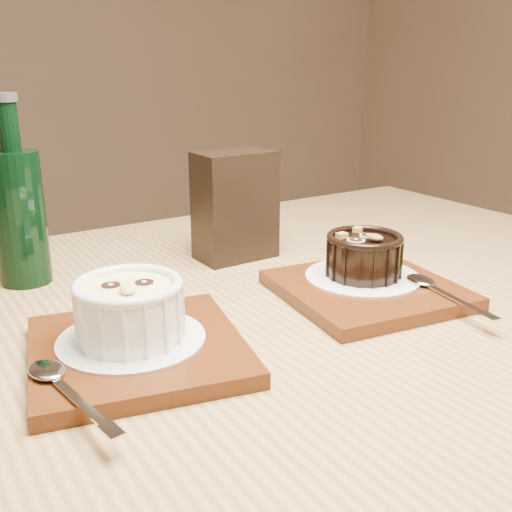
{
  "coord_description": "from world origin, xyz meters",
  "views": [
    {
      "loc": [
        -0.19,
        -0.27,
        1.0
      ],
      "look_at": [
        0.08,
        0.22,
        0.81
      ],
      "focal_mm": 42.0,
      "sensor_mm": 36.0,
      "label": 1
    }
  ],
  "objects": [
    {
      "name": "tray_right",
      "position": [
        0.21,
        0.21,
        0.76
      ],
      "size": [
        0.19,
        0.19,
        0.01
      ],
      "primitive_type": "cube",
      "rotation": [
        0.0,
        0.0,
        -0.06
      ],
      "color": "#55270E",
      "rests_on": "table"
    },
    {
      "name": "doily_right",
      "position": [
        0.22,
        0.23,
        0.77
      ],
      "size": [
        0.13,
        0.13,
        0.0
      ],
      "primitive_type": "cylinder",
      "color": "silver",
      "rests_on": "tray_right"
    },
    {
      "name": "spoon_left",
      "position": [
        -0.13,
        0.14,
        0.77
      ],
      "size": [
        0.05,
        0.14,
        0.01
      ],
      "primitive_type": null,
      "rotation": [
        0.0,
        0.0,
        0.22
      ],
      "color": "silver",
      "rests_on": "tray_left"
    },
    {
      "name": "green_bottle",
      "position": [
        -0.11,
        0.44,
        0.83
      ],
      "size": [
        0.06,
        0.06,
        0.22
      ],
      "color": "black",
      "rests_on": "table"
    },
    {
      "name": "tray_left",
      "position": [
        -0.06,
        0.19,
        0.76
      ],
      "size": [
        0.2,
        0.2,
        0.01
      ],
      "primitive_type": "cube",
      "rotation": [
        0.0,
        0.0,
        -0.15
      ],
      "color": "#55270E",
      "rests_on": "table"
    },
    {
      "name": "spoon_right",
      "position": [
        0.26,
        0.15,
        0.77
      ],
      "size": [
        0.04,
        0.14,
        0.01
      ],
      "primitive_type": null,
      "rotation": [
        0.0,
        0.0,
        -0.1
      ],
      "color": "silver",
      "rests_on": "tray_right"
    },
    {
      "name": "condiment_stand",
      "position": [
        0.15,
        0.4,
        0.82
      ],
      "size": [
        0.11,
        0.07,
        0.14
      ],
      "primitive_type": "cube",
      "rotation": [
        0.0,
        0.0,
        0.1
      ],
      "color": "black",
      "rests_on": "table"
    },
    {
      "name": "ramekin_white",
      "position": [
        -0.06,
        0.2,
        0.8
      ],
      "size": [
        0.09,
        0.09,
        0.06
      ],
      "rotation": [
        0.0,
        0.0,
        -0.26
      ],
      "color": "white",
      "rests_on": "doily_left"
    },
    {
      "name": "doily_left",
      "position": [
        -0.06,
        0.2,
        0.77
      ],
      "size": [
        0.13,
        0.13,
        0.0
      ],
      "primitive_type": "cylinder",
      "color": "silver",
      "rests_on": "tray_left"
    },
    {
      "name": "ramekin_dark",
      "position": [
        0.22,
        0.23,
        0.79
      ],
      "size": [
        0.09,
        0.09,
        0.05
      ],
      "rotation": [
        0.0,
        0.0,
        0.35
      ],
      "color": "black",
      "rests_on": "doily_right"
    },
    {
      "name": "table",
      "position": [
        0.07,
        0.23,
        0.66
      ],
      "size": [
        1.26,
        0.89,
        0.75
      ],
      "rotation": [
        0.0,
        0.0,
        0.07
      ],
      "color": "olive",
      "rests_on": "ground"
    }
  ]
}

